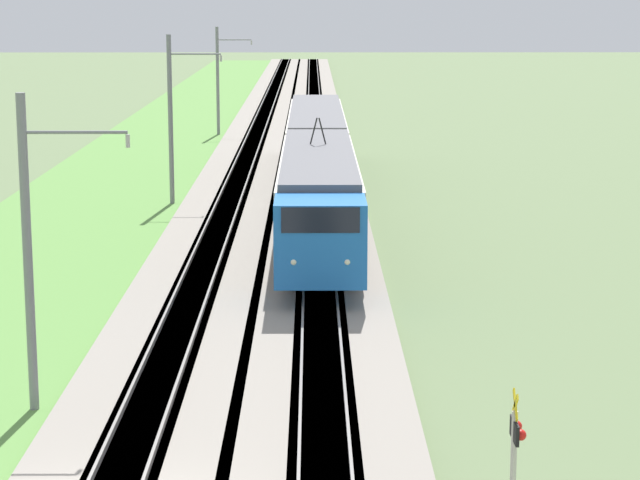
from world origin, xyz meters
name	(u,v)px	position (x,y,z in m)	size (l,w,h in m)	color
ballast_main	(245,165)	(50.00, 0.00, 0.15)	(240.00, 4.40, 0.30)	gray
ballast_adjacent	(316,165)	(50.00, -4.12, 0.15)	(240.00, 4.40, 0.30)	gray
track_main	(245,165)	(50.00, 0.00, 0.16)	(240.00, 1.57, 0.45)	#4C4238
track_adjacent	(316,165)	(50.00, -4.12, 0.16)	(240.00, 1.57, 0.45)	#4C4238
grass_verge	(144,166)	(50.00, 5.86, 0.06)	(240.00, 10.16, 0.12)	#5B8E42
passenger_train	(317,161)	(35.06, -4.12, 2.31)	(39.51, 2.97, 4.94)	blue
crossing_signal_far	(515,458)	(-1.15, -7.38, 1.86)	(0.70, 0.23, 3.08)	beige
catenary_mast_near	(30,251)	(6.64, 2.67, 3.94)	(0.22, 2.56, 7.61)	slate
catenary_mast_mid	(172,118)	(36.55, 2.68, 4.15)	(0.22, 2.56, 8.02)	slate
catenary_mast_far	(219,80)	(66.47, 2.67, 3.96)	(0.22, 2.56, 7.65)	slate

